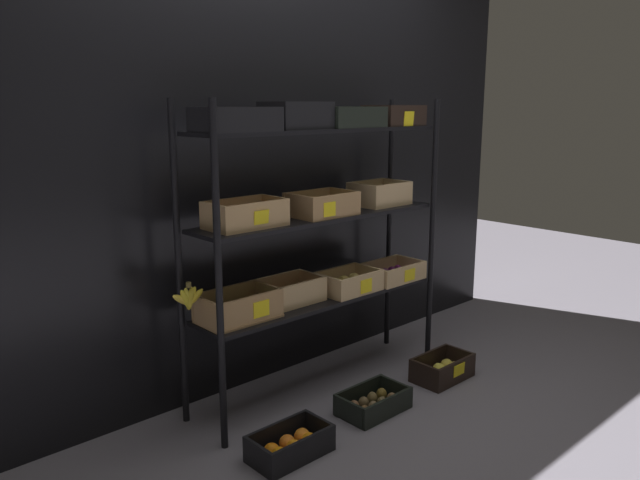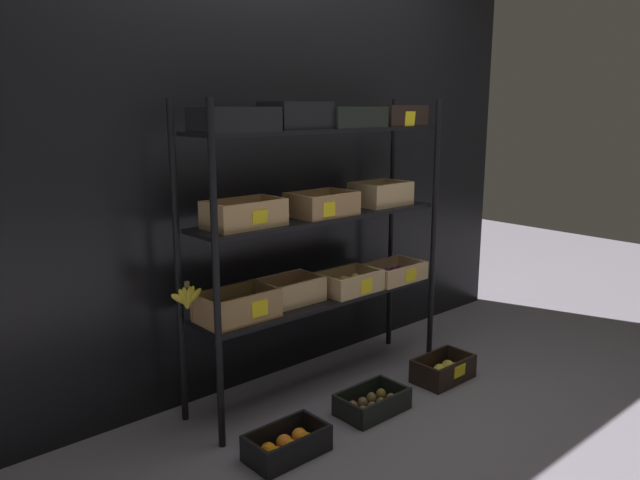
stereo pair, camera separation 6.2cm
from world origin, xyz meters
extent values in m
plane|color=slate|center=(0.00, 0.00, 0.00)|extent=(10.00, 10.00, 0.00)
cube|color=black|center=(0.00, 0.37, 1.35)|extent=(3.89, 0.12, 2.70)
cylinder|color=black|center=(-0.74, -0.17, 0.78)|extent=(0.03, 0.03, 1.55)
cylinder|color=black|center=(0.74, -0.17, 0.78)|extent=(0.03, 0.03, 1.55)
cylinder|color=black|center=(-0.74, 0.17, 0.78)|extent=(0.03, 0.03, 1.55)
cylinder|color=black|center=(0.74, 0.17, 0.78)|extent=(0.03, 0.03, 1.55)
cube|color=black|center=(0.00, 0.00, 0.50)|extent=(1.46, 0.30, 0.02)
cube|color=black|center=(0.00, 0.00, 0.95)|extent=(1.46, 0.30, 0.02)
cube|color=black|center=(0.00, 0.00, 1.39)|extent=(1.46, 0.30, 0.02)
cube|color=#A87F51|center=(-0.53, 0.00, 0.52)|extent=(0.38, 0.23, 0.01)
cube|color=#A87F51|center=(-0.53, -0.10, 0.59)|extent=(0.38, 0.02, 0.13)
cube|color=#A87F51|center=(-0.53, 0.11, 0.59)|extent=(0.38, 0.02, 0.13)
cube|color=#A87F51|center=(-0.71, 0.00, 0.59)|extent=(0.02, 0.19, 0.13)
cube|color=#A87F51|center=(-0.35, 0.00, 0.59)|extent=(0.02, 0.19, 0.13)
sphere|color=#8EC342|center=(-0.62, -0.02, 0.56)|extent=(0.07, 0.07, 0.07)
sphere|color=#93BC44|center=(-0.53, -0.03, 0.56)|extent=(0.07, 0.07, 0.07)
sphere|color=#85B137|center=(-0.43, -0.03, 0.56)|extent=(0.07, 0.07, 0.07)
sphere|color=#8EB93B|center=(-0.62, 0.04, 0.56)|extent=(0.07, 0.07, 0.07)
sphere|color=#96B247|center=(-0.53, 0.04, 0.56)|extent=(0.07, 0.07, 0.07)
sphere|color=#84C13F|center=(-0.43, 0.04, 0.56)|extent=(0.07, 0.07, 0.07)
cube|color=yellow|center=(-0.48, -0.11, 0.58)|extent=(0.09, 0.00, 0.08)
cube|color=tan|center=(-0.18, 0.04, 0.52)|extent=(0.34, 0.22, 0.01)
cube|color=tan|center=(-0.18, -0.06, 0.58)|extent=(0.34, 0.02, 0.12)
cube|color=tan|center=(-0.18, 0.15, 0.58)|extent=(0.34, 0.02, 0.12)
cube|color=tan|center=(-0.35, 0.04, 0.58)|extent=(0.02, 0.19, 0.12)
cube|color=tan|center=(-0.02, 0.04, 0.58)|extent=(0.02, 0.19, 0.12)
sphere|color=orange|center=(-0.26, 0.01, 0.56)|extent=(0.06, 0.06, 0.06)
sphere|color=orange|center=(-0.19, 0.01, 0.56)|extent=(0.06, 0.06, 0.06)
sphere|color=orange|center=(-0.09, 0.01, 0.56)|extent=(0.06, 0.06, 0.06)
sphere|color=orange|center=(-0.27, 0.07, 0.56)|extent=(0.06, 0.06, 0.06)
sphere|color=orange|center=(-0.18, 0.08, 0.56)|extent=(0.06, 0.06, 0.06)
sphere|color=orange|center=(-0.10, 0.07, 0.56)|extent=(0.06, 0.06, 0.06)
cube|color=tan|center=(0.18, -0.03, 0.52)|extent=(0.33, 0.23, 0.01)
cube|color=tan|center=(0.18, -0.14, 0.58)|extent=(0.33, 0.02, 0.10)
cube|color=tan|center=(0.18, 0.07, 0.58)|extent=(0.33, 0.02, 0.10)
cube|color=tan|center=(0.02, -0.03, 0.58)|extent=(0.02, 0.19, 0.10)
cube|color=tan|center=(0.34, -0.03, 0.58)|extent=(0.02, 0.19, 0.10)
sphere|color=gold|center=(0.11, -0.06, 0.56)|extent=(0.07, 0.07, 0.07)
sphere|color=gold|center=(0.18, -0.06, 0.56)|extent=(0.07, 0.07, 0.07)
sphere|color=#E1C946|center=(0.26, -0.07, 0.56)|extent=(0.07, 0.07, 0.07)
sphere|color=gold|center=(0.11, 0.00, 0.56)|extent=(0.07, 0.07, 0.07)
sphere|color=#DFBA55|center=(0.18, 0.00, 0.56)|extent=(0.07, 0.07, 0.07)
sphere|color=#D3B458|center=(0.26, 0.00, 0.56)|extent=(0.07, 0.07, 0.07)
cube|color=yellow|center=(0.20, -0.15, 0.56)|extent=(0.08, 0.00, 0.07)
cube|color=tan|center=(0.54, -0.04, 0.52)|extent=(0.35, 0.23, 0.01)
cube|color=tan|center=(0.54, -0.15, 0.57)|extent=(0.35, 0.02, 0.09)
cube|color=tan|center=(0.54, 0.07, 0.57)|extent=(0.35, 0.02, 0.09)
cube|color=tan|center=(0.37, -0.04, 0.57)|extent=(0.02, 0.20, 0.09)
cube|color=tan|center=(0.70, -0.04, 0.57)|extent=(0.02, 0.20, 0.09)
sphere|color=#6D215D|center=(0.43, -0.10, 0.55)|extent=(0.05, 0.05, 0.05)
sphere|color=#622157|center=(0.48, -0.10, 0.55)|extent=(0.05, 0.05, 0.05)
sphere|color=#641956|center=(0.53, -0.09, 0.55)|extent=(0.05, 0.05, 0.05)
sphere|color=#6B2C59|center=(0.59, -0.09, 0.55)|extent=(0.05, 0.05, 0.05)
sphere|color=#542551|center=(0.65, -0.10, 0.55)|extent=(0.05, 0.05, 0.05)
sphere|color=#561C54|center=(0.43, -0.04, 0.55)|extent=(0.05, 0.05, 0.05)
sphere|color=#6B2B49|center=(0.48, -0.04, 0.55)|extent=(0.05, 0.05, 0.05)
sphere|color=#542749|center=(0.53, -0.04, 0.55)|extent=(0.05, 0.05, 0.05)
sphere|color=#572258|center=(0.59, -0.05, 0.55)|extent=(0.05, 0.05, 0.05)
sphere|color=#662654|center=(0.65, -0.05, 0.55)|extent=(0.05, 0.05, 0.05)
sphere|color=#5D2844|center=(0.42, 0.01, 0.55)|extent=(0.05, 0.05, 0.05)
sphere|color=#652D5C|center=(0.48, 0.01, 0.55)|extent=(0.05, 0.05, 0.05)
sphere|color=#612D4B|center=(0.53, 0.01, 0.55)|extent=(0.05, 0.05, 0.05)
sphere|color=#581B54|center=(0.59, 0.01, 0.55)|extent=(0.05, 0.05, 0.05)
sphere|color=#681B5A|center=(0.65, 0.01, 0.55)|extent=(0.05, 0.05, 0.05)
cube|color=yellow|center=(0.55, -0.16, 0.56)|extent=(0.09, 0.01, 0.07)
cube|color=tan|center=(-0.48, 0.00, 0.96)|extent=(0.37, 0.21, 0.01)
cube|color=tan|center=(-0.48, -0.10, 1.03)|extent=(0.37, 0.02, 0.12)
cube|color=tan|center=(-0.48, 0.10, 1.03)|extent=(0.37, 0.02, 0.12)
cube|color=tan|center=(-0.65, 0.00, 1.03)|extent=(0.02, 0.18, 0.12)
cube|color=tan|center=(-0.30, 0.00, 1.03)|extent=(0.02, 0.18, 0.12)
sphere|color=orange|center=(-0.56, -0.03, 1.01)|extent=(0.07, 0.07, 0.07)
sphere|color=orange|center=(-0.47, -0.03, 1.01)|extent=(0.07, 0.07, 0.07)
sphere|color=orange|center=(-0.39, -0.02, 1.01)|extent=(0.07, 0.07, 0.07)
sphere|color=orange|center=(-0.56, 0.02, 1.01)|extent=(0.07, 0.07, 0.07)
sphere|color=orange|center=(-0.47, 0.03, 1.01)|extent=(0.07, 0.07, 0.07)
sphere|color=orange|center=(-0.39, 0.02, 1.01)|extent=(0.07, 0.07, 0.07)
cube|color=yellow|center=(-0.46, -0.11, 1.02)|extent=(0.08, 0.01, 0.06)
cube|color=#A87F51|center=(0.00, -0.01, 0.96)|extent=(0.34, 0.24, 0.01)
cube|color=#A87F51|center=(0.00, -0.12, 1.03)|extent=(0.34, 0.02, 0.11)
cube|color=#A87F51|center=(0.00, 0.10, 1.03)|extent=(0.34, 0.02, 0.11)
cube|color=#A87F51|center=(-0.16, -0.01, 1.03)|extent=(0.02, 0.21, 0.11)
cube|color=#A87F51|center=(0.16, -0.01, 1.03)|extent=(0.02, 0.21, 0.11)
ellipsoid|color=yellow|center=(-0.08, -0.05, 1.01)|extent=(0.06, 0.06, 0.08)
ellipsoid|color=yellow|center=(0.00, -0.05, 1.01)|extent=(0.06, 0.06, 0.08)
ellipsoid|color=yellow|center=(0.08, -0.05, 1.01)|extent=(0.06, 0.06, 0.08)
ellipsoid|color=yellow|center=(-0.08, 0.02, 1.01)|extent=(0.06, 0.06, 0.08)
ellipsoid|color=yellow|center=(0.01, 0.02, 1.01)|extent=(0.06, 0.06, 0.08)
ellipsoid|color=yellow|center=(0.09, 0.03, 1.01)|extent=(0.06, 0.06, 0.08)
cube|color=yellow|center=(-0.06, -0.13, 1.01)|extent=(0.08, 0.00, 0.07)
cube|color=tan|center=(0.48, 0.02, 0.96)|extent=(0.31, 0.23, 0.01)
cube|color=tan|center=(0.48, -0.09, 1.03)|extent=(0.31, 0.02, 0.12)
cube|color=tan|center=(0.48, 0.12, 1.03)|extent=(0.31, 0.02, 0.12)
cube|color=tan|center=(0.33, 0.02, 1.03)|extent=(0.02, 0.20, 0.12)
cube|color=tan|center=(0.63, 0.02, 1.03)|extent=(0.02, 0.20, 0.12)
ellipsoid|color=tan|center=(0.43, -0.02, 1.02)|extent=(0.07, 0.07, 0.09)
ellipsoid|color=tan|center=(0.53, -0.02, 1.02)|extent=(0.07, 0.07, 0.09)
ellipsoid|color=#BDB44B|center=(0.43, 0.05, 1.02)|extent=(0.07, 0.07, 0.09)
ellipsoid|color=#B4BD5C|center=(0.53, 0.05, 1.02)|extent=(0.07, 0.07, 0.09)
cube|color=black|center=(-0.54, -0.04, 1.41)|extent=(0.36, 0.23, 0.01)
cube|color=black|center=(-0.54, -0.14, 1.46)|extent=(0.36, 0.02, 0.10)
cube|color=black|center=(-0.54, 0.07, 1.46)|extent=(0.36, 0.02, 0.10)
cube|color=black|center=(-0.71, -0.04, 1.46)|extent=(0.02, 0.20, 0.10)
cube|color=black|center=(-0.37, -0.04, 1.46)|extent=(0.02, 0.20, 0.10)
sphere|color=red|center=(-0.63, -0.06, 1.45)|extent=(0.07, 0.07, 0.07)
sphere|color=red|center=(-0.54, -0.06, 1.45)|extent=(0.07, 0.07, 0.07)
sphere|color=red|center=(-0.45, -0.06, 1.45)|extent=(0.07, 0.07, 0.07)
sphere|color=red|center=(-0.62, 0.00, 1.45)|extent=(0.07, 0.07, 0.07)
sphere|color=red|center=(-0.54, -0.01, 1.45)|extent=(0.07, 0.07, 0.07)
sphere|color=red|center=(-0.45, 0.00, 1.45)|extent=(0.07, 0.07, 0.07)
cube|color=black|center=(-0.17, -0.02, 1.41)|extent=(0.31, 0.22, 0.01)
cube|color=black|center=(-0.17, -0.12, 1.48)|extent=(0.31, 0.02, 0.12)
cube|color=black|center=(-0.17, 0.08, 1.48)|extent=(0.31, 0.02, 0.12)
cube|color=black|center=(-0.32, -0.02, 1.48)|extent=(0.02, 0.19, 0.12)
cube|color=black|center=(-0.02, -0.02, 1.48)|extent=(0.02, 0.19, 0.12)
ellipsoid|color=brown|center=(-0.25, -0.05, 1.45)|extent=(0.05, 0.05, 0.07)
ellipsoid|color=brown|center=(-0.18, -0.05, 1.45)|extent=(0.05, 0.05, 0.07)
ellipsoid|color=brown|center=(-0.10, -0.05, 1.45)|extent=(0.05, 0.05, 0.07)
ellipsoid|color=brown|center=(-0.25, 0.01, 1.45)|extent=(0.05, 0.05, 0.07)
ellipsoid|color=brown|center=(-0.17, 0.02, 1.45)|extent=(0.05, 0.05, 0.07)
ellipsoid|color=brown|center=(-0.09, 0.02, 1.45)|extent=(0.05, 0.05, 0.07)
cube|color=black|center=(0.17, -0.02, 1.41)|extent=(0.36, 0.24, 0.01)
cube|color=black|center=(0.17, -0.14, 1.46)|extent=(0.36, 0.02, 0.09)
cube|color=black|center=(0.17, 0.09, 1.46)|extent=(0.36, 0.02, 0.09)
cube|color=black|center=(-0.01, -0.02, 1.46)|extent=(0.02, 0.21, 0.09)
cube|color=black|center=(0.34, -0.02, 1.46)|extent=(0.02, 0.21, 0.09)
sphere|color=#8DC433|center=(0.08, -0.06, 1.45)|extent=(0.07, 0.07, 0.07)
sphere|color=#94C736|center=(0.17, -0.06, 1.45)|extent=(0.07, 0.07, 0.07)
sphere|color=#89C83D|center=(0.26, -0.06, 1.45)|extent=(0.07, 0.07, 0.07)
sphere|color=#8CB244|center=(0.08, 0.01, 1.45)|extent=(0.07, 0.07, 0.07)
sphere|color=#82C733|center=(0.17, 0.01, 1.45)|extent=(0.07, 0.07, 0.07)
sphere|color=#94C433|center=(0.26, 0.01, 1.45)|extent=(0.07, 0.07, 0.07)
cube|color=black|center=(0.53, -0.03, 1.41)|extent=(0.31, 0.22, 0.01)
cube|color=black|center=(0.53, -0.13, 1.47)|extent=(0.31, 0.02, 0.10)
cube|color=black|center=(0.53, 0.07, 1.47)|extent=(0.31, 0.02, 0.10)
cube|color=black|center=(0.39, -0.03, 1.47)|extent=(0.02, 0.19, 0.10)
cube|color=black|center=(0.68, -0.03, 1.47)|extent=(0.02, 0.19, 0.10)
sphere|color=orange|center=(0.47, -0.06, 1.45)|extent=(0.06, 0.06, 0.06)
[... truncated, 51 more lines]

